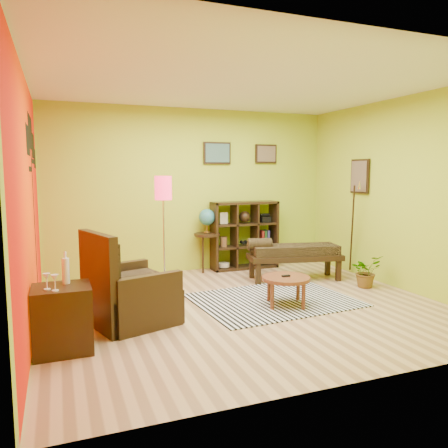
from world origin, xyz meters
name	(u,v)px	position (x,y,z in m)	size (l,w,h in m)	color
ground	(243,305)	(0.00, 0.00, 0.00)	(5.00, 5.00, 0.00)	tan
room_shell	(237,165)	(-0.09, 0.01, 1.80)	(5.04, 4.54, 2.82)	#ACC72B
zebra_rug	(273,300)	(0.47, 0.06, 0.01)	(2.05, 1.57, 0.01)	silver
coffee_table	(286,281)	(0.51, -0.19, 0.33)	(0.62, 0.62, 0.40)	brown
armchair	(127,295)	(-1.50, -0.13, 0.32)	(1.10, 1.09, 1.07)	black
side_cabinet	(62,318)	(-2.20, -0.70, 0.32)	(0.54, 0.49, 0.95)	black
floor_lamp	(163,198)	(-0.79, 1.04, 1.35)	(0.25, 0.25, 1.66)	silver
globe_table	(207,224)	(0.19, 2.03, 0.83)	(0.45, 0.45, 1.09)	black
cube_shelf	(245,235)	(0.91, 2.03, 0.60)	(1.20, 0.35, 1.20)	black
bench	(292,253)	(1.28, 0.99, 0.44)	(1.55, 0.80, 0.69)	black
potted_plant	(366,275)	(2.08, 0.19, 0.19)	(0.44, 0.49, 0.38)	#26661E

